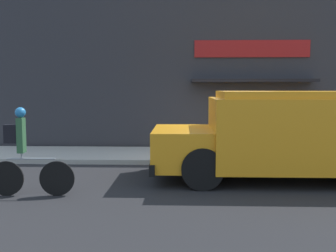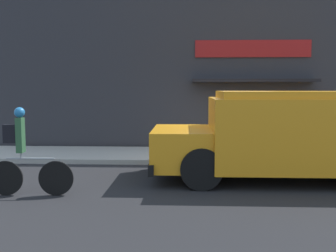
% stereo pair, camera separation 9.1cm
% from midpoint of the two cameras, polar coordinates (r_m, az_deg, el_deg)
% --- Properties ---
extents(ground_plane, '(70.00, 70.00, 0.00)m').
position_cam_midpoint_polar(ground_plane, '(10.90, 8.07, -5.70)').
color(ground_plane, '#232326').
extents(sidewalk, '(28.00, 2.47, 0.13)m').
position_cam_midpoint_polar(sidewalk, '(12.09, 7.52, -4.25)').
color(sidewalk, '#ADAAA3').
rests_on(sidewalk, ground_plane).
extents(storefront, '(15.31, 1.00, 5.78)m').
position_cam_midpoint_polar(storefront, '(13.35, 7.28, 8.80)').
color(storefront, '#2D2D33').
rests_on(storefront, ground_plane).
extents(school_bus, '(5.74, 2.84, 2.04)m').
position_cam_midpoint_polar(school_bus, '(9.43, 17.56, -0.99)').
color(school_bus, orange).
rests_on(school_bus, ground_plane).
extents(cyclist, '(1.69, 0.20, 1.74)m').
position_cam_midpoint_polar(cyclist, '(8.18, -19.88, -3.87)').
color(cyclist, black).
rests_on(cyclist, ground_plane).
extents(trash_bin, '(0.51, 0.51, 0.83)m').
position_cam_midpoint_polar(trash_bin, '(12.58, 13.04, -1.75)').
color(trash_bin, slate).
rests_on(trash_bin, sidewalk).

